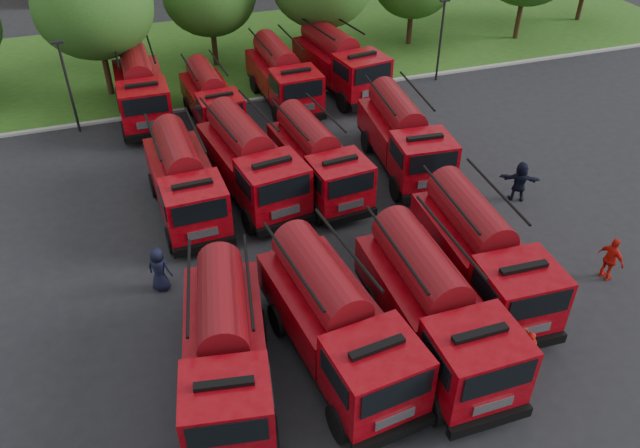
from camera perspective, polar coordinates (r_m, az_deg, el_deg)
The scene contains 24 objects.
ground at distance 24.24m, azimuth 3.93°, elevation -6.11°, with size 140.00×140.00×0.00m, color black.
lawn at distance 45.98m, azimuth -8.68°, elevation 15.18°, with size 70.00×16.00×0.12m, color #214813.
curb at distance 38.63m, azimuth -6.20°, elevation 11.21°, with size 70.00×0.30×0.14m, color gray.
tree_2 at distance 39.45m, azimuth -20.01°, elevation 18.12°, with size 6.72×6.72×8.22m.
lamp_post_0 at distance 36.27m, azimuth -22.08°, elevation 11.93°, with size 0.60×0.25×5.11m.
lamp_post_1 at distance 40.99m, azimuth 11.00°, elevation 16.54°, with size 0.60×0.25×5.11m.
fire_truck_0 at distance 20.05m, azimuth -8.68°, elevation -11.10°, with size 3.74×7.67×3.35m.
fire_truck_1 at distance 20.51m, azimuth 1.44°, elevation -8.83°, with size 3.56×8.03×3.54m.
fire_truck_2 at distance 21.29m, azimuth 10.35°, elevation -7.42°, with size 2.91×7.88×3.58m.
fire_truck_3 at distance 24.02m, azimuth 14.52°, elevation -2.41°, with size 3.08×7.75×3.48m.
fire_truck_4 at distance 28.09m, azimuth -12.31°, elevation 3.99°, with size 2.93×7.46×3.35m.
fire_truck_5 at distance 28.80m, azimuth -6.37°, elevation 5.73°, with size 3.78×8.07×3.53m.
fire_truck_6 at distance 29.09m, azimuth -0.25°, elevation 6.00°, with size 3.17×7.38×3.27m.
fire_truck_7 at distance 31.08m, azimuth 7.65°, elevation 7.97°, with size 3.30×7.77×3.44m.
fire_truck_8 at distance 37.24m, azimuth -16.07°, elevation 11.83°, with size 2.84×7.62×3.46m.
fire_truck_9 at distance 35.80m, azimuth -9.93°, elevation 11.29°, with size 2.72×6.67×2.98m.
fire_truck_10 at distance 37.65m, azimuth -3.45°, elevation 13.41°, with size 2.99×7.59×3.41m.
fire_truck_11 at distance 39.31m, azimuth 1.76°, elevation 14.64°, with size 3.94×8.29×3.62m.
firefighter_0 at distance 22.69m, azimuth 18.23°, elevation -12.11°, with size 0.54×0.40×1.48m, color #B9170E.
firefighter_1 at distance 20.77m, azimuth 10.07°, elevation -16.26°, with size 0.94×0.51×1.92m, color #B9170E.
firefighter_2 at distance 27.18m, azimuth 24.54°, elevation -4.51°, with size 1.12×0.64×1.92m, color #B9170E.
firefighter_3 at distance 25.83m, azimuth 14.34°, elevation -4.25°, with size 1.17×0.61×1.82m, color black.
firefighter_4 at distance 25.05m, azimuth -14.17°, elevation -5.71°, with size 0.94×0.61×1.91m, color black.
firefighter_5 at distance 30.58m, azimuth 17.46°, elevation 2.19°, with size 1.82×0.78×1.96m, color black.
Camera 1 is at (-7.30, -16.39, 16.31)m, focal length 35.00 mm.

